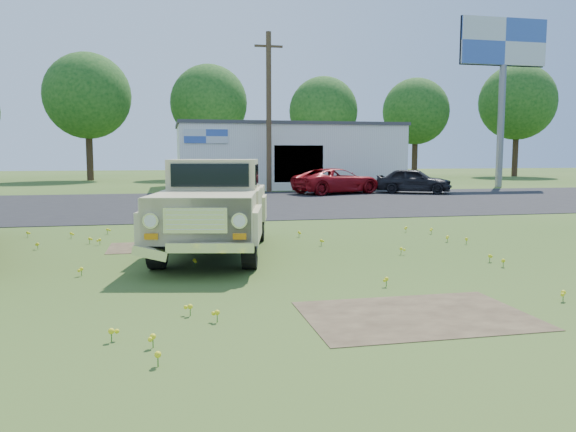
% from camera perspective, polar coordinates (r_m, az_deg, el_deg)
% --- Properties ---
extents(ground, '(140.00, 140.00, 0.00)m').
position_cam_1_polar(ground, '(10.19, -2.10, -5.94)').
color(ground, '#324E19').
rests_on(ground, ground).
extents(asphalt_lot, '(90.00, 14.00, 0.02)m').
position_cam_1_polar(asphalt_lot, '(24.96, -8.13, 1.25)').
color(asphalt_lot, black).
rests_on(asphalt_lot, ground).
extents(dirt_patch_a, '(3.00, 2.00, 0.01)m').
position_cam_1_polar(dirt_patch_a, '(7.83, 12.93, -9.85)').
color(dirt_patch_a, '#433524').
rests_on(dirt_patch_a, ground).
extents(dirt_patch_b, '(2.20, 1.60, 0.01)m').
position_cam_1_polar(dirt_patch_b, '(13.48, -13.15, -3.09)').
color(dirt_patch_b, '#433524').
rests_on(dirt_patch_b, ground).
extents(commercial_building, '(14.20, 8.20, 4.15)m').
position_cam_1_polar(commercial_building, '(37.60, -0.29, 6.19)').
color(commercial_building, silver).
rests_on(commercial_building, ground).
extents(billboard, '(6.10, 0.45, 11.05)m').
position_cam_1_polar(billboard, '(40.72, 21.03, 14.88)').
color(billboard, slate).
rests_on(billboard, ground).
extents(utility_pole_mid, '(1.60, 0.30, 9.00)m').
position_cam_1_polar(utility_pole_mid, '(32.41, -1.96, 10.60)').
color(utility_pole_mid, '#463020').
rests_on(utility_pole_mid, ground).
extents(treeline_c, '(7.04, 7.04, 10.47)m').
position_cam_1_polar(treeline_c, '(49.93, -19.71, 11.40)').
color(treeline_c, '#362518').
rests_on(treeline_c, ground).
extents(treeline_d, '(6.72, 6.72, 10.00)m').
position_cam_1_polar(treeline_d, '(50.64, -8.03, 11.26)').
color(treeline_d, '#362518').
rests_on(treeline_d, ground).
extents(treeline_e, '(6.08, 6.08, 9.04)m').
position_cam_1_polar(treeline_e, '(50.84, 3.61, 10.58)').
color(treeline_e, '#362518').
rests_on(treeline_e, ground).
extents(treeline_f, '(6.40, 6.40, 9.52)m').
position_cam_1_polar(treeline_f, '(56.68, 12.85, 10.31)').
color(treeline_f, '#362518').
rests_on(treeline_f, ground).
extents(treeline_g, '(7.36, 7.36, 10.95)m').
position_cam_1_polar(treeline_g, '(60.37, 22.28, 10.65)').
color(treeline_g, '#362518').
rests_on(treeline_g, ground).
extents(vintage_pickup_truck, '(3.32, 6.00, 2.06)m').
position_cam_1_polar(vintage_pickup_truck, '(12.33, -7.47, 0.98)').
color(vintage_pickup_truck, tan).
rests_on(vintage_pickup_truck, ground).
extents(red_pickup, '(5.45, 3.77, 1.38)m').
position_cam_1_polar(red_pickup, '(30.93, 4.99, 3.53)').
color(red_pickup, maroon).
rests_on(red_pickup, ground).
extents(dark_sedan, '(4.37, 3.45, 1.39)m').
position_cam_1_polar(dark_sedan, '(31.85, 12.64, 3.49)').
color(dark_sedan, black).
rests_on(dark_sedan, ground).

